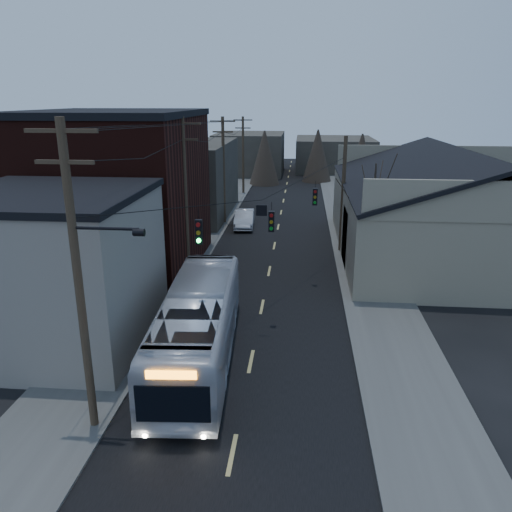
{
  "coord_description": "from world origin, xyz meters",
  "views": [
    {
      "loc": [
        2.0,
        -11.29,
        11.0
      ],
      "look_at": [
        -0.32,
        13.84,
        3.0
      ],
      "focal_mm": 35.0,
      "sensor_mm": 36.0,
      "label": 1
    }
  ],
  "objects": [
    {
      "name": "building_far_left",
      "position": [
        -6.0,
        65.0,
        3.0
      ],
      "size": [
        10.0,
        12.0,
        6.0
      ],
      "primitive_type": "cube",
      "color": "#343029",
      "rests_on": "ground"
    },
    {
      "name": "building_clapboard",
      "position": [
        -9.0,
        9.0,
        3.5
      ],
      "size": [
        8.0,
        8.0,
        7.0
      ],
      "primitive_type": "cube",
      "color": "gray",
      "rests_on": "ground"
    },
    {
      "name": "parked_car",
      "position": [
        -3.0,
        31.63,
        0.78
      ],
      "size": [
        1.94,
        4.8,
        1.55
      ],
      "primitive_type": "imported",
      "rotation": [
        0.0,
        0.0,
        0.06
      ],
      "color": "#B8B9C0",
      "rests_on": "ground"
    },
    {
      "name": "bare_tree",
      "position": [
        6.5,
        20.0,
        3.6
      ],
      "size": [
        0.4,
        0.4,
        7.2
      ],
      "primitive_type": "cone",
      "color": "black",
      "rests_on": "ground"
    },
    {
      "name": "building_far_right",
      "position": [
        7.0,
        70.0,
        2.5
      ],
      "size": [
        12.0,
        14.0,
        5.0
      ],
      "primitive_type": "cube",
      "color": "#343029",
      "rests_on": "ground"
    },
    {
      "name": "sidewalk_right",
      "position": [
        6.5,
        30.0,
        0.06
      ],
      "size": [
        4.0,
        110.0,
        0.12
      ],
      "primitive_type": "cube",
      "color": "#474744",
      "rests_on": "ground"
    },
    {
      "name": "utility_lines",
      "position": [
        -3.11,
        24.14,
        4.95
      ],
      "size": [
        11.24,
        45.28,
        10.5
      ],
      "color": "#382B1E",
      "rests_on": "ground"
    },
    {
      "name": "sidewalk_left",
      "position": [
        -6.5,
        30.0,
        0.06
      ],
      "size": [
        4.0,
        110.0,
        0.12
      ],
      "primitive_type": "cube",
      "color": "#474744",
      "rests_on": "ground"
    },
    {
      "name": "building_left_far",
      "position": [
        -9.5,
        36.0,
        3.5
      ],
      "size": [
        9.0,
        14.0,
        7.0
      ],
      "primitive_type": "cube",
      "color": "#343029",
      "rests_on": "ground"
    },
    {
      "name": "road_surface",
      "position": [
        0.0,
        30.0,
        0.01
      ],
      "size": [
        9.0,
        110.0,
        0.02
      ],
      "primitive_type": "cube",
      "color": "black",
      "rests_on": "ground"
    },
    {
      "name": "bus",
      "position": [
        -2.28,
        7.97,
        1.66
      ],
      "size": [
        3.57,
        12.09,
        3.32
      ],
      "primitive_type": "imported",
      "rotation": [
        0.0,
        0.0,
        3.21
      ],
      "color": "silver",
      "rests_on": "ground"
    },
    {
      "name": "warehouse",
      "position": [
        13.0,
        25.0,
        2.7
      ],
      "size": [
        16.16,
        20.6,
        7.73
      ],
      "color": "gray",
      "rests_on": "ground"
    },
    {
      "name": "building_brick",
      "position": [
        -10.0,
        20.0,
        5.0
      ],
      "size": [
        10.0,
        12.0,
        10.0
      ],
      "primitive_type": "cube",
      "color": "black",
      "rests_on": "ground"
    },
    {
      "name": "ground",
      "position": [
        0.0,
        0.0,
        0.0
      ],
      "size": [
        160.0,
        160.0,
        0.0
      ],
      "primitive_type": "plane",
      "color": "black",
      "rests_on": "ground"
    }
  ]
}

